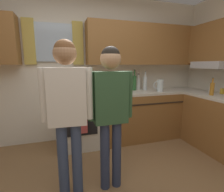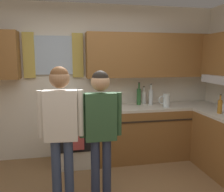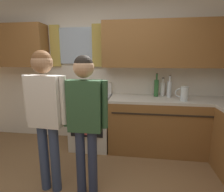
{
  "view_description": "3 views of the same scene",
  "coord_description": "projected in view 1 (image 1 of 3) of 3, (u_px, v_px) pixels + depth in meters",
  "views": [
    {
      "loc": [
        -0.45,
        -1.27,
        1.38
      ],
      "look_at": [
        0.2,
        0.83,
        0.98
      ],
      "focal_mm": 27.03,
      "sensor_mm": 36.0,
      "label": 1
    },
    {
      "loc": [
        -0.33,
        -2.19,
        1.69
      ],
      "look_at": [
        0.29,
        0.96,
        1.19
      ],
      "focal_mm": 37.76,
      "sensor_mm": 36.0,
      "label": 2
    },
    {
      "loc": [
        0.58,
        -1.37,
        1.54
      ],
      "look_at": [
        0.25,
        1.01,
        1.03
      ],
      "focal_mm": 28.76,
      "sensor_mm": 36.0,
      "label": 3
    }
  ],
  "objects": [
    {
      "name": "back_wall_unit",
      "position": [
        88.0,
        59.0,
        3.02
      ],
      "size": [
        4.6,
        0.42,
        2.6
      ],
      "color": "silver",
      "rests_on": "ground"
    },
    {
      "name": "kitchen_counter_run",
      "position": [
        175.0,
        117.0,
        3.06
      ],
      "size": [
        2.14,
        1.84,
        0.9
      ],
      "color": "brown",
      "rests_on": "ground"
    },
    {
      "name": "stove_oven",
      "position": [
        78.0,
        119.0,
        2.89
      ],
      "size": [
        0.64,
        0.67,
        1.1
      ],
      "color": "silver",
      "rests_on": "ground"
    },
    {
      "name": "bottle_wine_green",
      "position": [
        134.0,
        82.0,
        3.24
      ],
      "size": [
        0.08,
        0.08,
        0.39
      ],
      "color": "#2D6633",
      "rests_on": "kitchen_counter_run"
    },
    {
      "name": "bottle_milk_white",
      "position": [
        138.0,
        83.0,
        3.34
      ],
      "size": [
        0.08,
        0.08,
        0.31
      ],
      "color": "white",
      "rests_on": "kitchen_counter_run"
    },
    {
      "name": "bottle_tall_clear",
      "position": [
        145.0,
        83.0,
        3.25
      ],
      "size": [
        0.07,
        0.07,
        0.37
      ],
      "color": "silver",
      "rests_on": "kitchen_counter_run"
    },
    {
      "name": "bottle_oil_amber",
      "position": [
        212.0,
        89.0,
        2.7
      ],
      "size": [
        0.06,
        0.06,
        0.29
      ],
      "color": "#B27223",
      "rests_on": "kitchen_counter_run"
    },
    {
      "name": "mug_mustard_yellow",
      "position": [
        223.0,
        91.0,
        2.85
      ],
      "size": [
        0.12,
        0.08,
        0.09
      ],
      "color": "gold",
      "rests_on": "kitchen_counter_run"
    },
    {
      "name": "mug_ceramic_white",
      "position": [
        212.0,
        90.0,
        2.95
      ],
      "size": [
        0.13,
        0.08,
        0.09
      ],
      "color": "white",
      "rests_on": "kitchen_counter_run"
    },
    {
      "name": "water_pitcher",
      "position": [
        160.0,
        85.0,
        3.09
      ],
      "size": [
        0.19,
        0.11,
        0.22
      ],
      "color": "silver",
      "rests_on": "kitchen_counter_run"
    },
    {
      "name": "adult_left",
      "position": [
        67.0,
        103.0,
        1.65
      ],
      "size": [
        0.5,
        0.22,
        1.62
      ],
      "color": "#38476B",
      "rests_on": "ground"
    },
    {
      "name": "adult_in_plaid",
      "position": [
        111.0,
        103.0,
        1.78
      ],
      "size": [
        0.49,
        0.21,
        1.57
      ],
      "color": "#2D3856",
      "rests_on": "ground"
    }
  ]
}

